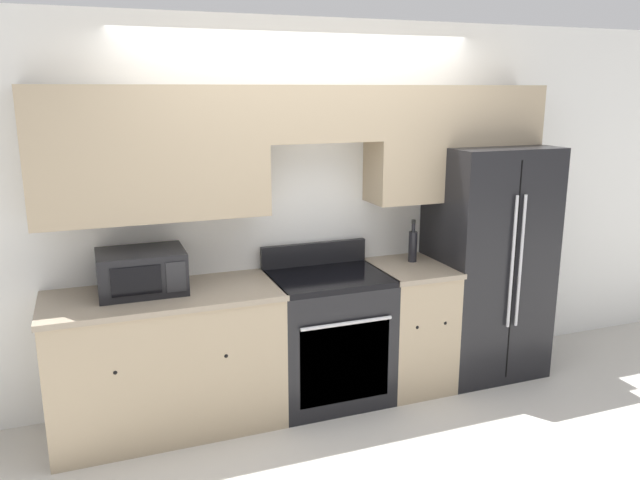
% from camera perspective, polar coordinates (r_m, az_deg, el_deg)
% --- Properties ---
extents(ground_plane, '(12.00, 12.00, 0.00)m').
position_cam_1_polar(ground_plane, '(4.31, 1.52, -16.01)').
color(ground_plane, beige).
extents(wall_back, '(8.00, 0.39, 2.60)m').
position_cam_1_polar(wall_back, '(4.33, -1.32, 5.13)').
color(wall_back, white).
rests_on(wall_back, ground_plane).
extents(lower_cabinets_left, '(1.44, 0.64, 0.90)m').
position_cam_1_polar(lower_cabinets_left, '(4.15, -13.85, -10.67)').
color(lower_cabinets_left, tan).
rests_on(lower_cabinets_left, ground_plane).
extents(lower_cabinets_right, '(0.51, 0.64, 0.90)m').
position_cam_1_polar(lower_cabinets_right, '(4.64, 8.13, -7.70)').
color(lower_cabinets_right, tan).
rests_on(lower_cabinets_right, ground_plane).
extents(oven_range, '(0.78, 0.65, 1.06)m').
position_cam_1_polar(oven_range, '(4.39, 0.74, -8.80)').
color(oven_range, black).
rests_on(oven_range, ground_plane).
extents(refrigerator, '(0.81, 0.73, 1.73)m').
position_cam_1_polar(refrigerator, '(4.88, 14.82, -1.85)').
color(refrigerator, black).
rests_on(refrigerator, ground_plane).
extents(microwave, '(0.52, 0.39, 0.26)m').
position_cam_1_polar(microwave, '(4.01, -16.00, -2.78)').
color(microwave, black).
rests_on(microwave, lower_cabinets_left).
extents(bottle, '(0.06, 0.06, 0.31)m').
position_cam_1_polar(bottle, '(4.58, 8.48, -0.47)').
color(bottle, black).
rests_on(bottle, lower_cabinets_right).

